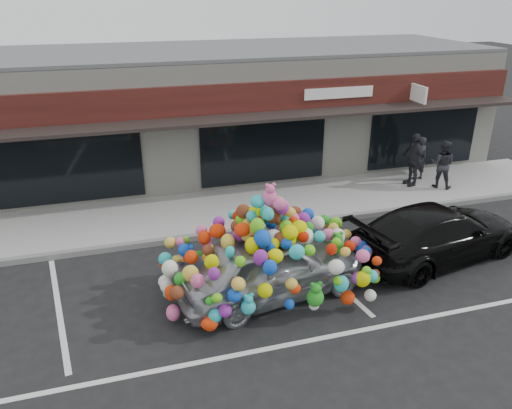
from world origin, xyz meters
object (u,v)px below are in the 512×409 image
object	(u,v)px
toy_car	(271,258)
pedestrian_c	(413,159)
pedestrian_a	(419,158)
black_sedan	(437,233)
pedestrian_b	(442,164)

from	to	relation	value
toy_car	pedestrian_c	distance (m)	8.01
toy_car	pedestrian_a	bearing A→B (deg)	-63.53
black_sedan	pedestrian_a	bearing A→B (deg)	-39.53
black_sedan	pedestrian_a	distance (m)	5.34
toy_car	pedestrian_c	size ratio (longest dim) A/B	2.71
black_sedan	pedestrian_b	distance (m)	4.75
black_sedan	pedestrian_c	world-z (taller)	pedestrian_c
pedestrian_a	pedestrian_b	size ratio (longest dim) A/B	0.95
black_sedan	pedestrian_b	xyz separation A→B (m)	(2.80, 3.83, 0.26)
pedestrian_a	pedestrian_c	distance (m)	0.66
toy_car	pedestrian_c	bearing A→B (deg)	-63.73
toy_car	black_sedan	bearing A→B (deg)	-94.58
black_sedan	pedestrian_c	xyz separation A→B (m)	(2.01, 4.30, 0.35)
toy_car	pedestrian_a	distance (m)	8.65
toy_car	pedestrian_a	size ratio (longest dim) A/B	3.19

